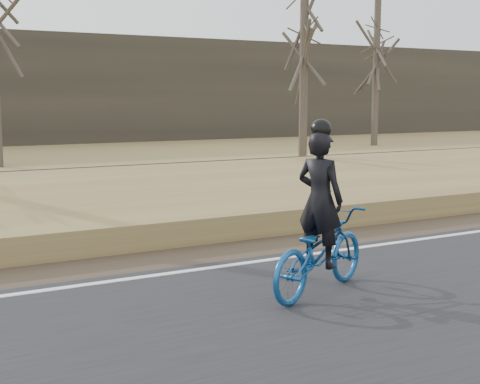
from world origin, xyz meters
TOP-DOWN VIEW (x-y plane):
  - cyclist at (4.25, -1.57)m, footprint 2.14×1.47m
  - bare_tree_right at (15.01, 14.69)m, footprint 0.36×0.36m
  - bare_tree_far_right at (22.82, 19.44)m, footprint 0.36×0.36m

SIDE VIEW (x-z plane):
  - cyclist at x=4.25m, z-range -0.35..1.86m
  - bare_tree_far_right at x=22.82m, z-range 0.00..7.53m
  - bare_tree_right at x=15.01m, z-range 0.00..7.77m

